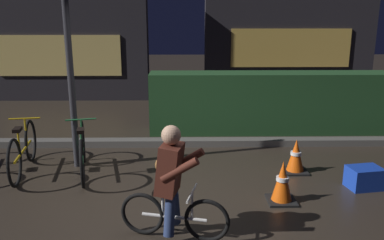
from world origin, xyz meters
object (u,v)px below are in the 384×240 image
(parked_bike_left_mid, at_px, (23,150))
(cyclist, at_px, (172,182))
(street_post, at_px, (71,83))
(traffic_cone_far, at_px, (296,156))
(traffic_cone_near, at_px, (282,182))
(blue_crate, at_px, (364,178))
(parked_bike_center_left, at_px, (82,151))

(parked_bike_left_mid, relative_size, cyclist, 1.36)
(street_post, height_order, traffic_cone_far, street_post)
(traffic_cone_near, xyz_separation_m, blue_crate, (1.23, 0.40, -0.11))
(parked_bike_center_left, bearing_deg, parked_bike_left_mid, 73.52)
(parked_bike_left_mid, xyz_separation_m, blue_crate, (4.89, -0.64, -0.21))
(parked_bike_center_left, height_order, traffic_cone_far, parked_bike_center_left)
(blue_crate, height_order, cyclist, cyclist)
(traffic_cone_far, relative_size, cyclist, 0.42)
(blue_crate, bearing_deg, parked_bike_center_left, 171.57)
(traffic_cone_far, bearing_deg, blue_crate, -36.96)
(street_post, bearing_deg, traffic_cone_far, -5.15)
(street_post, bearing_deg, parked_bike_center_left, -60.01)
(traffic_cone_near, relative_size, traffic_cone_far, 1.05)
(parked_bike_left_mid, distance_m, parked_bike_center_left, 0.90)
(traffic_cone_near, height_order, traffic_cone_far, traffic_cone_near)
(blue_crate, bearing_deg, traffic_cone_far, 143.04)
(street_post, xyz_separation_m, blue_crate, (4.17, -0.90, -1.17))
(parked_bike_center_left, xyz_separation_m, blue_crate, (3.99, -0.59, -0.20))
(parked_bike_left_mid, height_order, blue_crate, parked_bike_left_mid)
(parked_bike_left_mid, height_order, traffic_cone_near, parked_bike_left_mid)
(street_post, distance_m, traffic_cone_far, 3.55)
(traffic_cone_near, xyz_separation_m, cyclist, (-1.36, -0.81, 0.37))
(traffic_cone_far, xyz_separation_m, blue_crate, (0.79, -0.60, -0.10))
(parked_bike_center_left, height_order, cyclist, cyclist)
(traffic_cone_near, distance_m, cyclist, 1.63)
(blue_crate, bearing_deg, traffic_cone_near, -161.98)
(street_post, xyz_separation_m, parked_bike_center_left, (0.18, -0.31, -0.96))
(traffic_cone_far, bearing_deg, street_post, 174.85)
(street_post, xyz_separation_m, traffic_cone_near, (2.94, -1.30, -1.06))
(parked_bike_left_mid, height_order, traffic_cone_far, parked_bike_left_mid)
(street_post, relative_size, blue_crate, 5.99)
(traffic_cone_near, distance_m, traffic_cone_far, 1.09)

